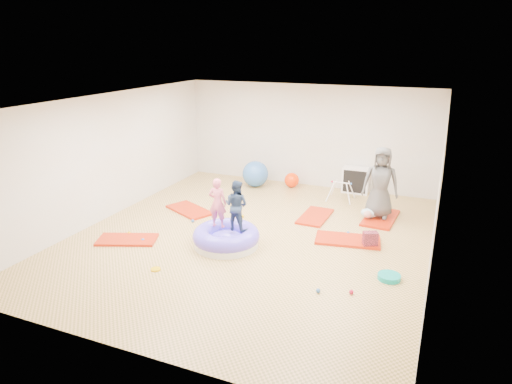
% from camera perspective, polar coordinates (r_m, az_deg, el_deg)
% --- Properties ---
extents(room, '(7.01, 8.01, 2.81)m').
position_cam_1_polar(room, '(9.07, -0.73, 2.45)').
color(room, tan).
rests_on(room, ground).
extents(gym_mat_front_left, '(1.32, 0.98, 0.05)m').
position_cam_1_polar(gym_mat_front_left, '(9.73, -15.80, -5.74)').
color(gym_mat_front_left, '#C52500').
rests_on(gym_mat_front_left, ground).
extents(gym_mat_mid_left, '(1.35, 1.07, 0.05)m').
position_cam_1_polar(gym_mat_mid_left, '(11.08, -8.31, -2.24)').
color(gym_mat_mid_left, '#C52500').
rests_on(gym_mat_mid_left, ground).
extents(gym_mat_center_back, '(0.62, 1.20, 0.05)m').
position_cam_1_polar(gym_mat_center_back, '(10.66, 7.40, -3.04)').
color(gym_mat_center_back, '#C52500').
rests_on(gym_mat_center_back, ground).
extents(gym_mat_right, '(1.38, 0.86, 0.05)m').
position_cam_1_polar(gym_mat_right, '(9.54, 11.38, -5.89)').
color(gym_mat_right, '#C52500').
rests_on(gym_mat_right, ground).
extents(gym_mat_rear_right, '(0.74, 1.35, 0.05)m').
position_cam_1_polar(gym_mat_rear_right, '(10.86, 15.27, -3.14)').
color(gym_mat_rear_right, '#C52500').
rests_on(gym_mat_rear_right, ground).
extents(inflatable_cushion, '(1.34, 1.34, 0.42)m').
position_cam_1_polar(inflatable_cushion, '(9.13, -3.75, -5.72)').
color(inflatable_cushion, silver).
rests_on(inflatable_cushion, ground).
extents(child_pink, '(0.39, 0.28, 1.01)m').
position_cam_1_polar(child_pink, '(9.03, -4.83, -1.05)').
color(child_pink, '#E7627A').
rests_on(child_pink, inflatable_cushion).
extents(child_navy, '(0.53, 0.43, 1.01)m').
position_cam_1_polar(child_navy, '(8.87, -2.47, -1.38)').
color(child_navy, navy).
rests_on(child_navy, inflatable_cushion).
extents(adult_caregiver, '(0.83, 0.58, 1.63)m').
position_cam_1_polar(adult_caregiver, '(10.59, 15.31, 1.14)').
color(adult_caregiver, '#474747').
rests_on(adult_caregiver, gym_mat_rear_right).
extents(infant, '(0.37, 0.37, 0.22)m').
position_cam_1_polar(infant, '(10.67, 13.90, -2.60)').
color(infant, '#AACBDA').
rests_on(infant, gym_mat_rear_right).
extents(ball_pit_balls, '(4.88, 2.62, 0.07)m').
position_cam_1_polar(ball_pit_balls, '(9.21, -1.99, -6.36)').
color(ball_pit_balls, '#2E60AE').
rests_on(ball_pit_balls, ground).
extents(exercise_ball_blue, '(0.73, 0.73, 0.73)m').
position_cam_1_polar(exercise_ball_blue, '(12.72, -0.08, 2.28)').
color(exercise_ball_blue, '#2E60AE').
rests_on(exercise_ball_blue, ground).
extents(exercise_ball_orange, '(0.41, 0.41, 0.41)m').
position_cam_1_polar(exercise_ball_orange, '(12.74, 4.49, 1.50)').
color(exercise_ball_orange, '#FF3101').
rests_on(exercise_ball_orange, ground).
extents(infant_play_gym, '(0.65, 0.61, 0.50)m').
position_cam_1_polar(infant_play_gym, '(11.77, 10.59, 0.46)').
color(infant_play_gym, white).
rests_on(infant_play_gym, ground).
extents(cube_shelf, '(0.70, 0.34, 0.70)m').
position_cam_1_polar(cube_shelf, '(12.48, 12.35, 1.46)').
color(cube_shelf, white).
rests_on(cube_shelf, ground).
extents(balance_disc, '(0.39, 0.39, 0.09)m').
position_cam_1_polar(balance_disc, '(8.26, 16.30, -10.15)').
color(balance_disc, '#08958E').
rests_on(balance_disc, ground).
extents(backpack, '(0.33, 0.28, 0.32)m').
position_cam_1_polar(backpack, '(9.31, 14.08, -5.81)').
color(backpack, '#B72B46').
rests_on(backpack, ground).
extents(yellow_toy, '(0.18, 0.18, 0.03)m').
position_cam_1_polar(yellow_toy, '(8.44, -12.44, -9.41)').
color(yellow_toy, '#D4A702').
rests_on(yellow_toy, ground).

